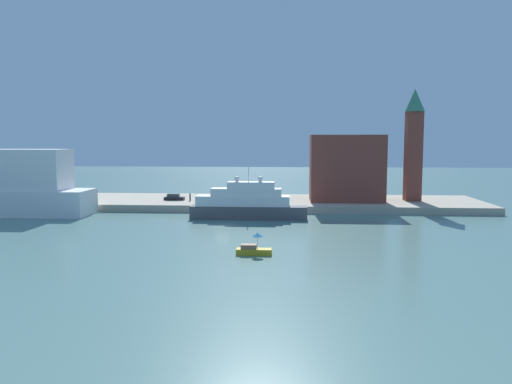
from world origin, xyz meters
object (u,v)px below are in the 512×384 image
(parked_car, at_px, (174,197))
(mooring_bollard, at_px, (265,204))
(small_motorboat, at_px, (254,248))
(harbor_building, at_px, (346,168))
(bell_tower, at_px, (414,140))
(person_figure, at_px, (190,197))
(large_yacht, at_px, (247,204))

(parked_car, relative_size, mooring_bollard, 6.00)
(parked_car, height_order, mooring_bollard, parked_car)
(small_motorboat, relative_size, parked_car, 1.03)
(harbor_building, height_order, bell_tower, bell_tower)
(small_motorboat, height_order, parked_car, small_motorboat)
(bell_tower, height_order, parked_car, bell_tower)
(bell_tower, bearing_deg, harbor_building, -176.68)
(parked_car, distance_m, mooring_bollard, 22.80)
(parked_car, xyz_separation_m, person_figure, (3.96, -1.38, 0.25))
(small_motorboat, distance_m, harbor_building, 52.74)
(large_yacht, xyz_separation_m, parked_car, (-18.12, 16.56, -0.75))
(harbor_building, xyz_separation_m, mooring_bollard, (-17.83, -10.46, -7.00))
(large_yacht, relative_size, parked_car, 4.92)
(small_motorboat, xyz_separation_m, person_figure, (-17.76, 45.84, 1.55))
(harbor_building, xyz_separation_m, bell_tower, (14.90, 0.87, 6.28))
(parked_car, distance_m, person_figure, 4.20)
(bell_tower, bearing_deg, small_motorboat, -122.74)
(bell_tower, distance_m, parked_car, 55.52)
(small_motorboat, bearing_deg, harbor_building, 70.65)
(parked_car, bearing_deg, person_figure, -19.15)
(large_yacht, relative_size, small_motorboat, 4.78)
(parked_car, relative_size, person_figure, 2.51)
(large_yacht, xyz_separation_m, harbor_building, (20.87, 18.52, 6.04))
(person_figure, distance_m, mooring_bollard, 18.62)
(mooring_bollard, bearing_deg, bell_tower, 19.08)
(small_motorboat, height_order, bell_tower, bell_tower)
(large_yacht, height_order, person_figure, large_yacht)
(large_yacht, bearing_deg, small_motorboat, -83.30)
(large_yacht, distance_m, bell_tower, 42.51)
(large_yacht, distance_m, harbor_building, 28.54)
(small_motorboat, height_order, harbor_building, harbor_building)
(harbor_building, height_order, parked_car, harbor_building)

